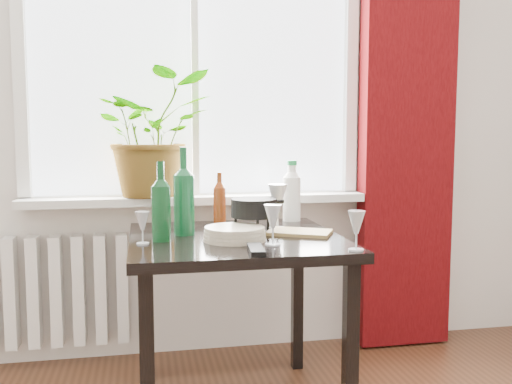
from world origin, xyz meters
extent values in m
cube|color=white|center=(0.00, 2.22, 1.60)|extent=(1.72, 0.08, 1.62)
cube|color=silver|center=(0.00, 2.15, 0.82)|extent=(1.72, 0.20, 0.04)
cube|color=#3A0507|center=(1.12, 2.12, 1.30)|extent=(0.50, 0.12, 2.56)
cube|color=white|center=(-0.75, 2.18, 0.38)|extent=(0.80, 0.10, 0.55)
cube|color=black|center=(0.10, 1.55, 0.72)|extent=(0.85, 0.85, 0.04)
cube|color=black|center=(-0.27, 1.19, 0.35)|extent=(0.05, 0.05, 0.70)
cube|color=black|center=(-0.27, 1.92, 0.35)|extent=(0.05, 0.05, 0.70)
cube|color=black|center=(0.46, 1.19, 0.35)|extent=(0.05, 0.05, 0.70)
cube|color=black|center=(0.46, 1.92, 0.35)|extent=(0.05, 0.05, 0.70)
imported|color=#2B7B20|center=(-0.22, 2.15, 1.16)|extent=(0.66, 0.61, 0.62)
cylinder|color=beige|center=(0.08, 1.45, 0.77)|extent=(0.27, 0.27, 0.05)
cube|color=black|center=(0.12, 1.23, 0.75)|extent=(0.07, 0.17, 0.02)
cube|color=#9D8147|center=(0.37, 1.55, 0.75)|extent=(0.31, 0.27, 0.01)
camera|label=1|loc=(-0.27, -0.72, 1.16)|focal=40.00mm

